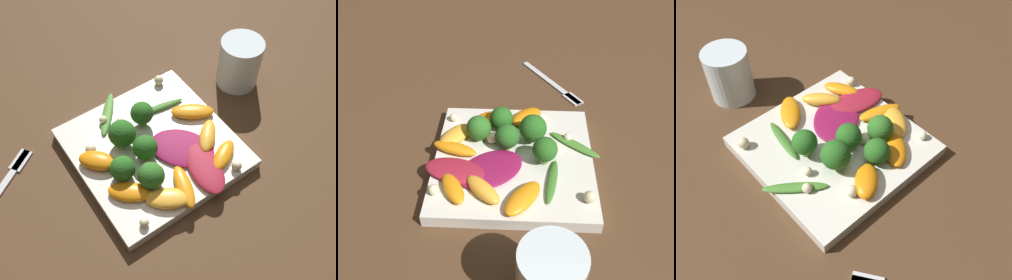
{
  "view_description": "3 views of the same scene",
  "coord_description": "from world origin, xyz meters",
  "views": [
    {
      "loc": [
        0.19,
        0.31,
        0.54
      ],
      "look_at": [
        -0.02,
        0.02,
        0.04
      ],
      "focal_mm": 42.0,
      "sensor_mm": 36.0,
      "label": 1
    },
    {
      "loc": [
        -0.44,
        -0.01,
        0.44
      ],
      "look_at": [
        0.01,
        0.01,
        0.04
      ],
      "focal_mm": 42.0,
      "sensor_mm": 36.0,
      "label": 2
    },
    {
      "loc": [
        0.3,
        -0.25,
        0.48
      ],
      "look_at": [
        0.02,
        0.01,
        0.04
      ],
      "focal_mm": 42.0,
      "sensor_mm": 36.0,
      "label": 3
    }
  ],
  "objects": [
    {
      "name": "macadamia_nut_1",
      "position": [
        -0.08,
        0.11,
        0.03
      ],
      "size": [
        0.02,
        0.02,
        0.02
      ],
      "color": "beige",
      "rests_on": "plate"
    },
    {
      "name": "macadamia_nut_2",
      "position": [
        0.04,
        -0.09,
        0.03
      ],
      "size": [
        0.01,
        0.01,
        0.01
      ],
      "color": "beige",
      "rests_on": "plate"
    },
    {
      "name": "orange_segment_5",
      "position": [
        0.01,
        0.09,
        0.03
      ],
      "size": [
        0.05,
        0.08,
        0.01
      ],
      "color": "orange",
      "rests_on": "plate"
    },
    {
      "name": "broccoli_floret_3",
      "position": [
        0.04,
        0.06,
        0.04
      ],
      "size": [
        0.04,
        0.04,
        0.04
      ],
      "color": "#7A9E51",
      "rests_on": "plate"
    },
    {
      "name": "orange_segment_1",
      "position": [
        0.04,
        0.1,
        0.03
      ],
      "size": [
        0.07,
        0.06,
        0.02
      ],
      "color": "#FCAD33",
      "rests_on": "plate"
    },
    {
      "name": "macadamia_nut_0",
      "position": [
        0.03,
        0.04,
        0.03
      ],
      "size": [
        0.02,
        0.02,
        0.02
      ],
      "color": "beige",
      "rests_on": "plate"
    },
    {
      "name": "arugula_sprig_1",
      "position": [
        0.03,
        -0.1,
        0.02
      ],
      "size": [
        0.07,
        0.08,
        0.01
      ],
      "color": "#47842D",
      "rests_on": "plate"
    },
    {
      "name": "drinking_glass",
      "position": [
        -0.22,
        -0.05,
        0.05
      ],
      "size": [
        0.08,
        0.08,
        0.09
      ],
      "color": "silver",
      "rests_on": "ground_plane"
    },
    {
      "name": "orange_segment_0",
      "position": [
        -0.08,
        0.08,
        0.03
      ],
      "size": [
        0.07,
        0.05,
        0.02
      ],
      "color": "orange",
      "rests_on": "plate"
    },
    {
      "name": "orange_segment_2",
      "position": [
        -0.09,
        -0.01,
        0.03
      ],
      "size": [
        0.08,
        0.07,
        0.02
      ],
      "color": "orange",
      "rests_on": "plate"
    },
    {
      "name": "arugula_sprig_0",
      "position": [
        -0.05,
        -0.06,
        0.02
      ],
      "size": [
        0.09,
        0.03,
        0.01
      ],
      "color": "#3D7528",
      "rests_on": "plate"
    },
    {
      "name": "ground_plane",
      "position": [
        0.0,
        0.0,
        0.0
      ],
      "size": [
        2.4,
        2.4,
        0.0
      ],
      "primitive_type": "plane",
      "color": "#4C331E"
    },
    {
      "name": "broccoli_floret_1",
      "position": [
        0.07,
        0.02,
        0.04
      ],
      "size": [
        0.04,
        0.04,
        0.04
      ],
      "color": "#84AD5B",
      "rests_on": "plate"
    },
    {
      "name": "broccoli_floret_4",
      "position": [
        -0.01,
        -0.05,
        0.05
      ],
      "size": [
        0.04,
        0.04,
        0.05
      ],
      "color": "#7A9E51",
      "rests_on": "plate"
    },
    {
      "name": "macadamia_nut_6",
      "position": [
        0.09,
        0.11,
        0.03
      ],
      "size": [
        0.01,
        0.01,
        0.01
      ],
      "color": "beige",
      "rests_on": "plate"
    },
    {
      "name": "macadamia_nut_5",
      "position": [
        0.02,
        -0.07,
        0.03
      ],
      "size": [
        0.01,
        0.01,
        0.01
      ],
      "color": "beige",
      "rests_on": "plate"
    },
    {
      "name": "orange_segment_6",
      "position": [
        0.08,
        0.05,
        0.03
      ],
      "size": [
        0.07,
        0.07,
        0.02
      ],
      "color": "orange",
      "rests_on": "plate"
    },
    {
      "name": "radicchio_leaf_0",
      "position": [
        -0.04,
        0.08,
        0.03
      ],
      "size": [
        0.07,
        0.11,
        0.01
      ],
      "color": "maroon",
      "rests_on": "plate"
    },
    {
      "name": "orange_segment_4",
      "position": [
        0.09,
        -0.02,
        0.03
      ],
      "size": [
        0.06,
        0.07,
        0.02
      ],
      "color": "orange",
      "rests_on": "plate"
    },
    {
      "name": "fork",
      "position": [
        0.23,
        -0.08,
        0.0
      ],
      "size": [
        0.16,
        0.12,
        0.01
      ],
      "color": "silver",
      "rests_on": "ground_plane"
    },
    {
      "name": "macadamia_nut_3",
      "position": [
        -0.08,
        -0.11,
        0.03
      ],
      "size": [
        0.02,
        0.02,
        0.02
      ],
      "color": "beige",
      "rests_on": "plate"
    },
    {
      "name": "broccoli_floret_2",
      "position": [
        0.04,
        -0.03,
        0.05
      ],
      "size": [
        0.04,
        0.04,
        0.05
      ],
      "color": "#7A9E51",
      "rests_on": "plate"
    },
    {
      "name": "broccoli_floret_0",
      "position": [
        0.02,
        0.01,
        0.04
      ],
      "size": [
        0.04,
        0.04,
        0.04
      ],
      "color": "#84AD5B",
      "rests_on": "plate"
    },
    {
      "name": "macadamia_nut_4",
      "position": [
        0.09,
        -0.04,
        0.03
      ],
      "size": [
        0.02,
        0.02,
        0.02
      ],
      "color": "beige",
      "rests_on": "plate"
    },
    {
      "name": "orange_segment_3",
      "position": [
        -0.08,
        0.04,
        0.03
      ],
      "size": [
        0.06,
        0.06,
        0.02
      ],
      "color": "#FCAD33",
      "rests_on": "plate"
    },
    {
      "name": "plate",
      "position": [
        0.0,
        0.0,
        0.01
      ],
      "size": [
        0.25,
        0.25,
        0.02
      ],
      "color": "silver",
      "rests_on": "ground_plane"
    },
    {
      "name": "radicchio_leaf_1",
      "position": [
        -0.03,
        0.03,
        0.02
      ],
      "size": [
        0.12,
        0.13,
        0.01
      ],
      "color": "maroon",
      "rests_on": "plate"
    }
  ]
}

